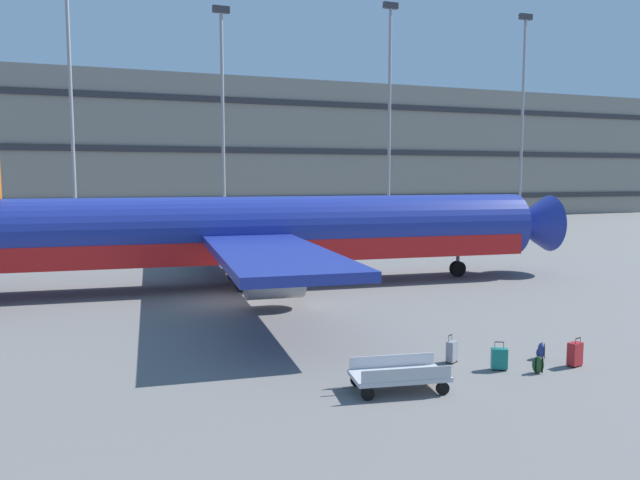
# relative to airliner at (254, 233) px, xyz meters

# --- Properties ---
(ground_plane) EXTENTS (600.00, 600.00, 0.00)m
(ground_plane) POSITION_rel_airliner_xyz_m (-2.07, -3.59, -2.81)
(ground_plane) COLOR slate
(terminal_structure) EXTENTS (156.05, 16.00, 17.72)m
(terminal_structure) POSITION_rel_airliner_xyz_m (-2.07, 50.18, 6.05)
(terminal_structure) COLOR gray
(terminal_structure) RESTS_ON ground_plane
(airliner) EXTENTS (36.20, 29.28, 10.07)m
(airliner) POSITION_rel_airliner_xyz_m (0.00, 0.00, 0.00)
(airliner) COLOR navy
(airliner) RESTS_ON ground_plane
(light_mast_center_left) EXTENTS (1.80, 0.50, 24.50)m
(light_mast_center_left) POSITION_rel_airliner_xyz_m (-9.23, 34.52, 11.17)
(light_mast_center_left) COLOR gray
(light_mast_center_left) RESTS_ON ground_plane
(light_mast_center_right) EXTENTS (1.80, 0.50, 23.44)m
(light_mast_center_right) POSITION_rel_airliner_xyz_m (5.72, 34.52, 10.63)
(light_mast_center_right) COLOR gray
(light_mast_center_right) RESTS_ON ground_plane
(light_mast_right) EXTENTS (1.80, 0.50, 25.68)m
(light_mast_right) POSITION_rel_airliner_xyz_m (25.49, 34.52, 11.77)
(light_mast_right) COLOR gray
(light_mast_right) RESTS_ON ground_plane
(light_mast_far_right) EXTENTS (1.80, 0.50, 26.07)m
(light_mast_far_right) POSITION_rel_airliner_xyz_m (44.51, 34.52, 11.98)
(light_mast_far_right) COLOR gray
(light_mast_far_right) RESTS_ON ground_plane
(suitcase_teal) EXTENTS (0.53, 0.43, 0.86)m
(suitcase_teal) POSITION_rel_airliner_xyz_m (3.29, -16.50, -2.45)
(suitcase_teal) COLOR #147266
(suitcase_teal) RESTS_ON ground_plane
(suitcase_black) EXTENTS (0.46, 0.40, 0.88)m
(suitcase_black) POSITION_rel_airliner_xyz_m (2.35, -15.36, -2.44)
(suitcase_black) COLOR gray
(suitcase_black) RESTS_ON ground_plane
(suitcase_red) EXTENTS (0.50, 0.38, 0.92)m
(suitcase_red) POSITION_rel_airliner_xyz_m (5.69, -17.02, -2.41)
(suitcase_red) COLOR #B21E23
(suitcase_red) RESTS_ON ground_plane
(backpack_large) EXTENTS (0.39, 0.40, 0.57)m
(backpack_large) POSITION_rel_airliner_xyz_m (5.26, -16.00, -2.56)
(backpack_large) COLOR navy
(backpack_large) RESTS_ON ground_plane
(backpack_small) EXTENTS (0.40, 0.32, 0.57)m
(backpack_small) POSITION_rel_airliner_xyz_m (4.18, -17.15, -2.56)
(backpack_small) COLOR #264C26
(backpack_small) RESTS_ON ground_plane
(baggage_cart) EXTENTS (3.37, 1.70, 0.82)m
(baggage_cart) POSITION_rel_airliner_xyz_m (-0.40, -17.03, -2.38)
(baggage_cart) COLOR #B7B7BC
(baggage_cart) RESTS_ON ground_plane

